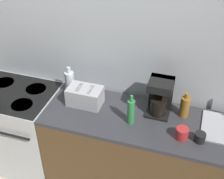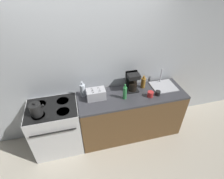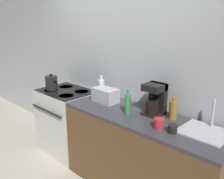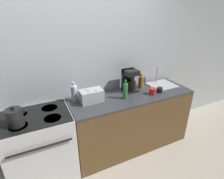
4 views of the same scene
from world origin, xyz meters
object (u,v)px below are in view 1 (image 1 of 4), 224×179
(bottle_green, at_px, (131,111))
(cup_black, at_px, (200,137))
(stove, at_px, (21,128))
(coffee_maker, at_px, (160,96))
(cup_red, at_px, (182,133))
(bottle_clear, at_px, (70,82))
(toaster, at_px, (85,96))
(bottle_amber, at_px, (185,106))

(bottle_green, bearing_deg, cup_black, -4.88)
(stove, height_order, cup_black, cup_black)
(coffee_maker, relative_size, cup_red, 3.35)
(stove, height_order, bottle_clear, bottle_clear)
(toaster, xyz_separation_m, coffee_maker, (0.65, 0.09, 0.09))
(cup_red, bearing_deg, bottle_green, 172.65)
(toaster, relative_size, cup_black, 3.54)
(cup_red, bearing_deg, bottle_clear, 164.72)
(bottle_amber, height_order, bottle_green, bottle_green)
(coffee_maker, xyz_separation_m, bottle_amber, (0.21, 0.01, -0.07))
(bottle_amber, distance_m, bottle_green, 0.47)
(stove, relative_size, coffee_maker, 2.75)
(bottle_clear, distance_m, bottle_green, 0.69)
(toaster, height_order, cup_black, toaster)
(toaster, bearing_deg, stove, -175.32)
(stove, xyz_separation_m, toaster, (0.72, 0.06, 0.53))
(stove, relative_size, cup_black, 10.69)
(cup_black, bearing_deg, stove, 176.41)
(toaster, bearing_deg, bottle_clear, 148.75)
(coffee_maker, distance_m, bottle_green, 0.29)
(stove, xyz_separation_m, coffee_maker, (1.36, 0.15, 0.62))
(bottle_green, relative_size, cup_black, 3.24)
(coffee_maker, bearing_deg, bottle_clear, 178.14)
(stove, distance_m, cup_red, 1.67)
(bottle_amber, bearing_deg, toaster, -173.19)
(bottle_green, relative_size, cup_red, 2.79)
(bottle_green, bearing_deg, bottle_amber, 28.48)
(coffee_maker, bearing_deg, bottle_amber, 2.74)
(toaster, xyz_separation_m, cup_red, (0.88, -0.17, -0.04))
(stove, relative_size, bottle_clear, 3.35)
(stove, distance_m, bottle_green, 1.30)
(toaster, distance_m, bottle_green, 0.47)
(toaster, xyz_separation_m, bottle_green, (0.45, -0.12, 0.03))
(bottle_green, distance_m, cup_red, 0.44)
(bottle_clear, bearing_deg, coffee_maker, -1.86)
(toaster, height_order, coffee_maker, coffee_maker)
(bottle_green, bearing_deg, stove, 177.03)
(stove, bearing_deg, bottle_clear, 18.99)
(cup_black, bearing_deg, bottle_amber, 120.23)
(coffee_maker, height_order, cup_black, coffee_maker)
(toaster, relative_size, bottle_green, 1.10)
(coffee_maker, xyz_separation_m, cup_red, (0.23, -0.27, -0.12))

